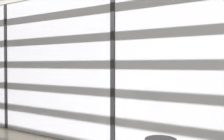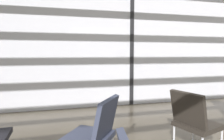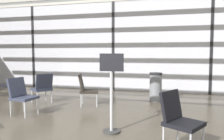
# 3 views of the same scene
# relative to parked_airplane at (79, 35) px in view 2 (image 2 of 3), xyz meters

# --- Properties ---
(glass_curtain_wall) EXTENTS (14.00, 0.08, 3.39)m
(glass_curtain_wall) POSITION_rel_parked_airplane_xyz_m (0.92, -5.16, -0.59)
(glass_curtain_wall) COLOR silver
(glass_curtain_wall) RESTS_ON ground
(window_mullion_1) EXTENTS (0.10, 0.12, 3.39)m
(window_mullion_1) POSITION_rel_parked_airplane_xyz_m (0.92, -5.16, -0.59)
(window_mullion_1) COLOR black
(window_mullion_1) RESTS_ON ground
(parked_airplane) EXTENTS (14.33, 4.58, 4.58)m
(parked_airplane) POSITION_rel_parked_airplane_xyz_m (0.00, 0.00, 0.00)
(parked_airplane) COLOR silver
(parked_airplane) RESTS_ON ground
(lounge_chair_1) EXTENTS (0.71, 0.70, 0.87)m
(lounge_chair_1) POSITION_rel_parked_airplane_xyz_m (-0.48, -7.89, -1.79)
(lounge_chair_1) COLOR #33384C
(lounge_chair_1) RESTS_ON ground
(lounge_chair_2) EXTENTS (0.65, 0.62, 0.87)m
(lounge_chair_2) POSITION_rel_parked_airplane_xyz_m (0.83, -7.84, -1.79)
(lounge_chair_2) COLOR #28231E
(lounge_chair_2) RESTS_ON ground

